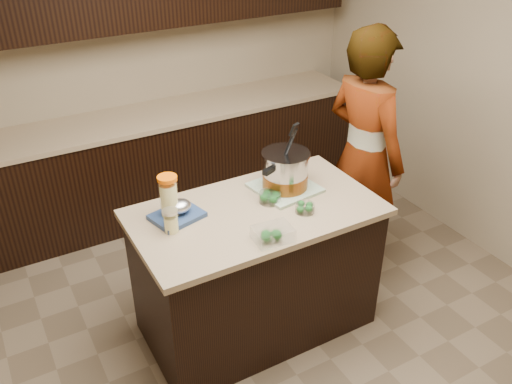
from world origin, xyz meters
TOP-DOWN VIEW (x-y plane):
  - ground_plane at (0.00, 0.00)m, footprint 4.00×4.00m
  - room_shell at (0.00, 0.00)m, footprint 4.04×4.04m
  - back_cabinets at (0.00, 1.74)m, footprint 3.60×0.63m
  - island at (0.00, 0.00)m, footprint 1.46×0.81m
  - dish_towel at (0.27, 0.12)m, footprint 0.40×0.40m
  - stock_pot at (0.27, 0.12)m, footprint 0.40×0.38m
  - lemonade_pitcher at (-0.47, 0.16)m, footprint 0.12×0.12m
  - mason_jar at (-0.51, 0.03)m, footprint 0.12×0.12m
  - broccoli_tub_left at (0.12, 0.04)m, footprint 0.17×0.17m
  - broccoli_tub_right at (0.24, -0.16)m, footprint 0.13×0.13m
  - broccoli_tub_rect at (-0.07, -0.31)m, footprint 0.22×0.17m
  - blue_tray at (-0.43, 0.14)m, footprint 0.32×0.28m
  - person at (0.98, 0.22)m, footprint 0.52×0.71m

SIDE VIEW (x-z plane):
  - ground_plane at x=0.00m, z-range 0.00..0.00m
  - island at x=0.00m, z-range 0.00..0.90m
  - person at x=0.98m, z-range 0.00..1.82m
  - dish_towel at x=0.27m, z-range 0.90..0.92m
  - broccoli_tub_right at x=0.24m, z-range 0.90..0.95m
  - broccoli_tub_left at x=0.12m, z-range 0.90..0.96m
  - broccoli_tub_rect at x=-0.07m, z-range 0.90..0.97m
  - blue_tray at x=-0.43m, z-range 0.88..0.99m
  - back_cabinets at x=0.00m, z-range -0.22..2.10m
  - mason_jar at x=-0.51m, z-range 0.89..1.04m
  - stock_pot at x=0.27m, z-range 0.81..1.23m
  - lemonade_pitcher at x=-0.47m, z-range 0.89..1.16m
  - room_shell at x=0.00m, z-range 0.35..3.07m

